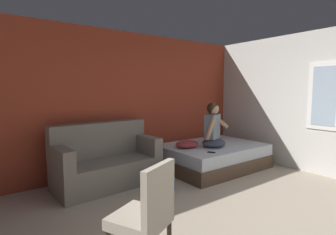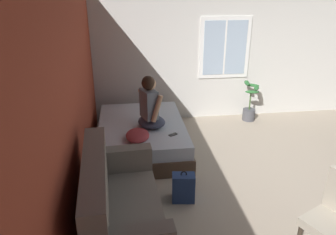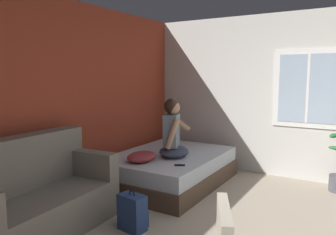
{
  "view_description": "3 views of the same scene",
  "coord_description": "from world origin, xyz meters",
  "px_view_note": "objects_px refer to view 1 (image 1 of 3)",
  "views": [
    {
      "loc": [
        -2.38,
        -1.51,
        1.6
      ],
      "look_at": [
        0.41,
        2.27,
        1.1
      ],
      "focal_mm": 28.0,
      "sensor_mm": 36.0,
      "label": 1
    },
    {
      "loc": [
        -3.66,
        2.41,
        2.76
      ],
      "look_at": [
        0.82,
        1.81,
        0.85
      ],
      "focal_mm": 35.0,
      "sensor_mm": 36.0,
      "label": 2
    },
    {
      "loc": [
        -2.8,
        -0.38,
        1.69
      ],
      "look_at": [
        0.74,
        1.76,
        1.16
      ],
      "focal_mm": 35.0,
      "sensor_mm": 36.0,
      "label": 3
    }
  ],
  "objects_px": {
    "bed": "(212,156)",
    "throw_pillow": "(187,144)",
    "cell_phone": "(211,152)",
    "couch": "(106,162)",
    "side_chair": "(146,213)",
    "person_seated": "(213,129)",
    "backpack": "(164,180)"
  },
  "relations": [
    {
      "from": "throw_pillow",
      "to": "backpack",
      "type": "bearing_deg",
      "value": -149.61
    },
    {
      "from": "couch",
      "to": "person_seated",
      "type": "distance_m",
      "value": 2.13
    },
    {
      "from": "bed",
      "to": "backpack",
      "type": "bearing_deg",
      "value": -163.44
    },
    {
      "from": "person_seated",
      "to": "throw_pillow",
      "type": "distance_m",
      "value": 0.6
    },
    {
      "from": "backpack",
      "to": "person_seated",
      "type": "bearing_deg",
      "value": 12.6
    },
    {
      "from": "backpack",
      "to": "throw_pillow",
      "type": "bearing_deg",
      "value": 30.39
    },
    {
      "from": "throw_pillow",
      "to": "side_chair",
      "type": "bearing_deg",
      "value": -137.8
    },
    {
      "from": "person_seated",
      "to": "backpack",
      "type": "xyz_separation_m",
      "value": [
        -1.41,
        -0.32,
        -0.64
      ]
    },
    {
      "from": "person_seated",
      "to": "backpack",
      "type": "relative_size",
      "value": 1.91
    },
    {
      "from": "bed",
      "to": "backpack",
      "type": "height_order",
      "value": "bed"
    },
    {
      "from": "side_chair",
      "to": "backpack",
      "type": "relative_size",
      "value": 2.14
    },
    {
      "from": "side_chair",
      "to": "person_seated",
      "type": "bearing_deg",
      "value": 33.06
    },
    {
      "from": "bed",
      "to": "side_chair",
      "type": "xyz_separation_m",
      "value": [
        -2.73,
        -1.83,
        0.3
      ]
    },
    {
      "from": "backpack",
      "to": "throw_pillow",
      "type": "distance_m",
      "value": 1.15
    },
    {
      "from": "throw_pillow",
      "to": "cell_phone",
      "type": "bearing_deg",
      "value": -81.15
    },
    {
      "from": "bed",
      "to": "person_seated",
      "type": "bearing_deg",
      "value": -134.77
    },
    {
      "from": "couch",
      "to": "person_seated",
      "type": "height_order",
      "value": "person_seated"
    },
    {
      "from": "side_chair",
      "to": "couch",
      "type": "bearing_deg",
      "value": 75.48
    },
    {
      "from": "bed",
      "to": "throw_pillow",
      "type": "height_order",
      "value": "throw_pillow"
    },
    {
      "from": "bed",
      "to": "backpack",
      "type": "relative_size",
      "value": 4.48
    },
    {
      "from": "side_chair",
      "to": "cell_phone",
      "type": "xyz_separation_m",
      "value": [
        2.21,
        1.36,
        -0.05
      ]
    },
    {
      "from": "person_seated",
      "to": "throw_pillow",
      "type": "bearing_deg",
      "value": 152.76
    },
    {
      "from": "couch",
      "to": "cell_phone",
      "type": "height_order",
      "value": "couch"
    },
    {
      "from": "side_chair",
      "to": "bed",
      "type": "bearing_deg",
      "value": 33.83
    },
    {
      "from": "person_seated",
      "to": "throw_pillow",
      "type": "xyz_separation_m",
      "value": [
        -0.47,
        0.24,
        -0.29
      ]
    },
    {
      "from": "couch",
      "to": "backpack",
      "type": "relative_size",
      "value": 3.8
    },
    {
      "from": "couch",
      "to": "backpack",
      "type": "bearing_deg",
      "value": -54.46
    },
    {
      "from": "backpack",
      "to": "cell_phone",
      "type": "height_order",
      "value": "cell_phone"
    },
    {
      "from": "couch",
      "to": "side_chair",
      "type": "xyz_separation_m",
      "value": [
        -0.57,
        -2.21,
        0.14
      ]
    },
    {
      "from": "side_chair",
      "to": "throw_pillow",
      "type": "distance_m",
      "value": 2.86
    },
    {
      "from": "backpack",
      "to": "cell_phone",
      "type": "xyz_separation_m",
      "value": [
        1.03,
        -0.01,
        0.29
      ]
    },
    {
      "from": "person_seated",
      "to": "cell_phone",
      "type": "distance_m",
      "value": 0.61
    }
  ]
}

